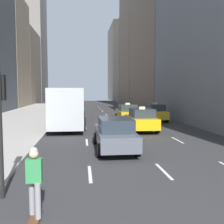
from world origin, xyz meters
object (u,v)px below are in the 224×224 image
object	(u,v)px
sedan_black_near	(115,133)
skateboarder	(34,180)
city_bus	(69,105)
taxi_lead	(127,113)
traffic_light_pole	(1,114)
taxi_second	(141,120)
taxi_third	(154,112)

from	to	relation	value
sedan_black_near	skateboarder	size ratio (longest dim) A/B	2.84
city_bus	skateboarder	xyz separation A→B (m)	(0.01, -17.16, -0.82)
taxi_lead	city_bus	size ratio (longest dim) A/B	0.38
sedan_black_near	traffic_light_pole	xyz separation A→B (m)	(-3.95, -5.59, 1.55)
taxi_second	city_bus	xyz separation A→B (m)	(-5.61, 3.96, 0.91)
skateboarder	sedan_black_near	bearing A→B (deg)	68.32
sedan_black_near	city_bus	distance (m)	10.53
taxi_lead	taxi_third	bearing A→B (deg)	2.23
taxi_lead	sedan_black_near	world-z (taller)	taxi_lead
sedan_black_near	taxi_second	bearing A→B (deg)	65.51
sedan_black_near	traffic_light_pole	size ratio (longest dim) A/B	1.38
taxi_lead	city_bus	xyz separation A→B (m)	(-5.61, -2.28, 0.91)
sedan_black_near	city_bus	world-z (taller)	city_bus
taxi_lead	taxi_third	xyz separation A→B (m)	(2.80, 0.11, 0.00)
sedan_black_near	city_bus	size ratio (longest dim) A/B	0.43
sedan_black_near	skateboarder	distance (m)	7.59
skateboarder	city_bus	bearing A→B (deg)	90.03
sedan_black_near	city_bus	bearing A→B (deg)	105.54
taxi_lead	traffic_light_pole	distance (m)	19.27
taxi_third	sedan_black_near	bearing A→B (deg)	-114.13
taxi_second	taxi_third	xyz separation A→B (m)	(2.80, 6.35, 0.00)
city_bus	taxi_second	bearing A→B (deg)	-35.23
taxi_third	city_bus	world-z (taller)	city_bus
taxi_second	sedan_black_near	size ratio (longest dim) A/B	0.89
traffic_light_pole	taxi_third	bearing A→B (deg)	62.17
taxi_second	traffic_light_pole	world-z (taller)	traffic_light_pole
taxi_lead	sedan_black_near	xyz separation A→B (m)	(-2.80, -12.39, -0.02)
taxi_second	taxi_lead	bearing A→B (deg)	90.00
traffic_light_pole	sedan_black_near	bearing A→B (deg)	54.77
taxi_third	sedan_black_near	distance (m)	13.70
skateboarder	taxi_third	bearing A→B (deg)	66.74
sedan_black_near	taxi_lead	bearing A→B (deg)	77.27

